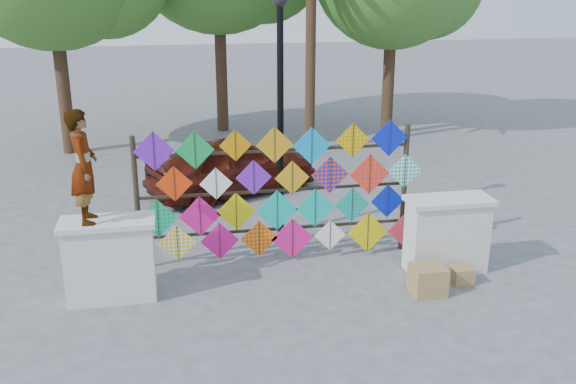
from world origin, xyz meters
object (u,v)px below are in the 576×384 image
at_px(lamppost, 280,93).
at_px(vendor_woman, 83,167).
at_px(kite_rack, 281,194).
at_px(sedan, 233,165).

bearing_deg(lamppost, vendor_woman, -145.88).
relative_size(vendor_woman, lamppost, 0.37).
bearing_deg(lamppost, kite_rack, -99.66).
bearing_deg(sedan, kite_rack, 163.85).
height_order(vendor_woman, sedan, vendor_woman).
xyz_separation_m(kite_rack, lamppost, (0.22, 1.27, 1.49)).
xyz_separation_m(sedan, lamppost, (0.66, -2.55, 2.03)).
bearing_deg(sedan, vendor_woman, 128.67).
bearing_deg(lamppost, sedan, 104.43).
bearing_deg(vendor_woman, sedan, -31.62).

